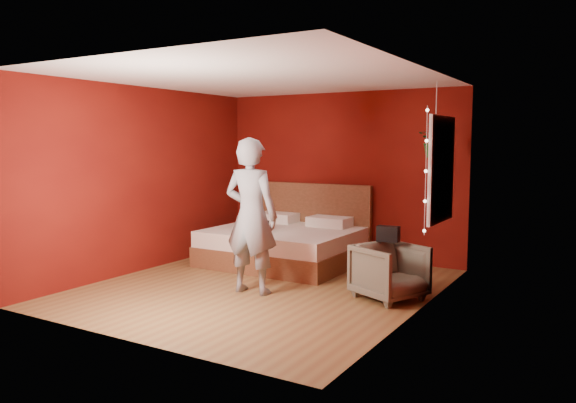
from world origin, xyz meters
name	(u,v)px	position (x,y,z in m)	size (l,w,h in m)	color
floor	(263,287)	(0.00, 0.00, 0.00)	(4.50, 4.50, 0.00)	brown
room_walls	(262,154)	(0.00, 0.00, 1.68)	(4.04, 4.54, 2.62)	maroon
window	(441,169)	(1.97, 0.90, 1.50)	(0.05, 0.97, 1.27)	white
fairy_lights	(426,171)	(1.94, 0.38, 1.50)	(0.04, 0.04, 1.45)	silver
bed	(286,243)	(-0.49, 1.40, 0.30)	(2.11, 1.80, 1.16)	brown
person	(251,216)	(0.02, -0.29, 0.94)	(0.68, 0.45, 1.88)	gray
armchair	(390,272)	(1.57, 0.30, 0.32)	(0.69, 0.71, 0.65)	#696653
handbag	(388,234)	(1.48, 0.46, 0.74)	(0.26, 0.13, 0.18)	black
throw_pillow	(253,227)	(-0.75, 0.88, 0.60)	(0.40, 0.40, 0.14)	black
hanging_plant	(435,141)	(1.70, 1.53, 1.84)	(0.45, 0.41, 0.98)	silver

